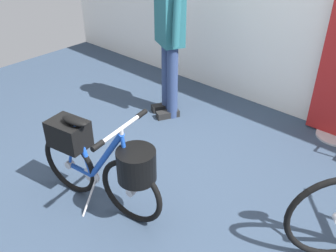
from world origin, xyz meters
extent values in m
plane|color=#2D3D51|center=(0.00, 0.00, 0.00)|extent=(6.93, 6.93, 0.00)
cylinder|color=#B7B7BC|center=(0.60, 1.81, 0.01)|extent=(0.36, 0.36, 0.02)
torus|color=black|center=(-0.08, -0.25, 0.25)|extent=(0.51, 0.13, 0.51)
cylinder|color=#B7B7BC|center=(-0.08, -0.25, 0.25)|extent=(0.07, 0.06, 0.06)
torus|color=black|center=(-0.65, -0.35, 0.25)|extent=(0.51, 0.13, 0.51)
cylinder|color=#B7B7BC|center=(-0.65, -0.35, 0.25)|extent=(0.07, 0.06, 0.06)
cylinder|color=#1947B2|center=(-0.54, -0.33, 0.25)|extent=(0.23, 0.07, 0.05)
cylinder|color=#1947B2|center=(-0.28, -0.28, 0.48)|extent=(0.35, 0.10, 0.49)
cylinder|color=#1947B2|center=(-0.48, -0.32, 0.45)|extent=(0.13, 0.06, 0.43)
cylinder|color=#1947B2|center=(-0.54, -0.33, 0.25)|extent=(0.22, 0.06, 0.04)
cylinder|color=#1947B2|center=(-0.10, -0.25, 0.48)|extent=(0.08, 0.04, 0.46)
cylinder|color=#1947B2|center=(-0.59, -0.33, 0.46)|extent=(0.15, 0.05, 0.41)
ellipsoid|color=black|center=(-0.53, -0.32, 0.68)|extent=(0.23, 0.13, 0.05)
cylinder|color=#B7B7BC|center=(-0.12, -0.25, 0.73)|extent=(0.03, 0.03, 0.04)
cylinder|color=#B7B7BC|center=(-0.12, -0.25, 0.75)|extent=(0.10, 0.44, 0.03)
cylinder|color=black|center=(-0.09, -0.47, 0.75)|extent=(0.05, 0.09, 0.04)
cylinder|color=black|center=(-0.16, -0.04, 0.75)|extent=(0.05, 0.09, 0.04)
cylinder|color=#B7B7BC|center=(-0.44, -0.31, 0.24)|extent=(0.14, 0.04, 0.14)
cylinder|color=#B7B7BC|center=(-0.38, -0.39, 0.11)|extent=(0.05, 0.19, 0.24)
cylinder|color=black|center=(-0.02, -0.24, 0.51)|extent=(0.30, 0.30, 0.22)
cube|color=black|center=(-0.61, -0.34, 0.55)|extent=(0.31, 0.24, 0.20)
cylinder|color=navy|center=(-0.99, 1.13, 0.39)|extent=(0.11, 0.11, 0.77)
cube|color=black|center=(-1.01, 1.08, 0.04)|extent=(0.19, 0.25, 0.07)
cylinder|color=navy|center=(-0.84, 1.05, 0.39)|extent=(0.11, 0.11, 0.77)
cube|color=black|center=(-0.87, 1.01, 0.04)|extent=(0.19, 0.25, 0.07)
cube|color=#23606B|center=(-0.91, 1.09, 1.07)|extent=(0.38, 0.32, 0.59)
cylinder|color=#23606B|center=(-1.11, 1.17, 1.07)|extent=(0.13, 0.11, 0.50)
cylinder|color=#23606B|center=(-0.73, 0.98, 1.07)|extent=(0.08, 0.11, 0.50)
camera|label=1|loc=(1.40, -1.51, 1.98)|focal=39.59mm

